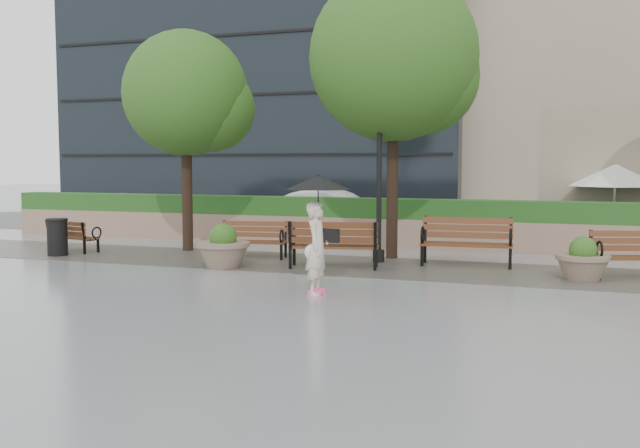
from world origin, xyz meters
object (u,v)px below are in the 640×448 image
(bench_1, at_px, (252,248))
(car_left, at_px, (130,209))
(trash_bin, at_px, (57,238))
(lamppost, at_px, (379,181))
(planter_right, at_px, (583,263))
(car_right, at_px, (333,211))
(bench_3, at_px, (466,252))
(planter_left, at_px, (223,250))
(pedestrian, at_px, (318,222))
(bench_0, at_px, (73,242))
(bench_4, at_px, (637,265))
(bench_2, at_px, (334,254))

(bench_1, distance_m, car_left, 10.64)
(trash_bin, bearing_deg, car_left, 112.58)
(lamppost, distance_m, car_left, 13.07)
(planter_right, height_order, car_right, car_right)
(planter_right, bearing_deg, bench_1, 174.44)
(bench_3, relative_size, planter_left, 1.77)
(trash_bin, height_order, pedestrian, pedestrian)
(bench_0, bearing_deg, trash_bin, 116.09)
(planter_left, height_order, car_left, car_left)
(planter_left, distance_m, pedestrian, 3.95)
(bench_3, distance_m, pedestrian, 4.90)
(trash_bin, relative_size, car_left, 0.22)
(bench_1, bearing_deg, lamppost, -2.55)
(planter_right, bearing_deg, bench_3, 154.70)
(bench_1, height_order, bench_3, bench_3)
(bench_4, distance_m, car_left, 18.29)
(bench_2, xyz_separation_m, car_right, (-2.60, 7.67, 0.40))
(car_right, bearing_deg, bench_2, -151.50)
(bench_1, xyz_separation_m, planter_right, (7.67, -0.75, 0.08))
(bench_1, distance_m, trash_bin, 5.02)
(pedestrian, bearing_deg, bench_2, 9.62)
(bench_3, bearing_deg, bench_4, -14.64)
(lamppost, relative_size, pedestrian, 2.05)
(bench_3, relative_size, pedestrian, 0.99)
(bench_4, xyz_separation_m, trash_bin, (-13.58, -1.03, 0.16))
(bench_4, bearing_deg, bench_0, 163.29)
(bench_3, distance_m, planter_left, 5.53)
(bench_0, bearing_deg, pedestrian, 170.48)
(planter_left, relative_size, planter_right, 1.13)
(bench_4, xyz_separation_m, pedestrian, (-5.58, -3.73, 1.01))
(lamppost, bearing_deg, planter_left, -146.86)
(bench_3, xyz_separation_m, car_left, (-13.37, 6.35, 0.28))
(bench_2, height_order, bench_3, bench_3)
(bench_0, height_order, pedestrian, pedestrian)
(pedestrian, bearing_deg, bench_3, -28.78)
(bench_0, relative_size, bench_2, 0.78)
(bench_2, bearing_deg, pedestrian, 90.63)
(bench_2, bearing_deg, trash_bin, -10.02)
(lamppost, bearing_deg, planter_right, -13.87)
(planter_right, distance_m, car_left, 17.55)
(bench_0, relative_size, trash_bin, 1.82)
(bench_2, relative_size, planter_left, 1.76)
(bench_4, bearing_deg, lamppost, 156.58)
(bench_4, relative_size, car_left, 0.46)
(bench_3, xyz_separation_m, lamppost, (-2.05, -0.05, 1.61))
(car_left, height_order, pedestrian, pedestrian)
(planter_right, bearing_deg, trash_bin, -177.83)
(bench_0, xyz_separation_m, car_left, (-3.15, 7.19, 0.36))
(planter_left, bearing_deg, trash_bin, 175.20)
(planter_left, bearing_deg, lamppost, 33.14)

